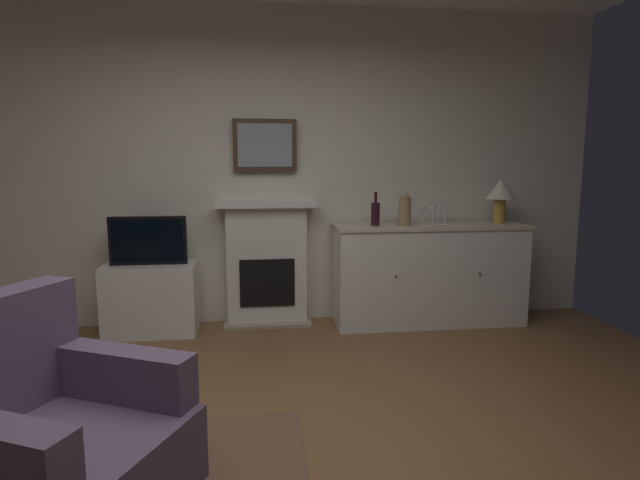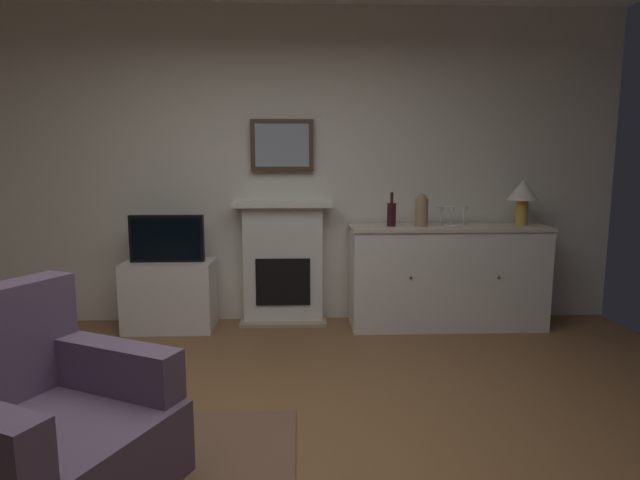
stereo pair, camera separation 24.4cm
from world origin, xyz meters
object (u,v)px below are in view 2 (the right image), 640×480
Objects in this scene: vase_decorative at (422,210)px; tv_set at (167,239)px; sideboard_cabinet at (447,276)px; wine_glass_right at (464,211)px; wine_glass_center at (451,211)px; tv_cabinet at (170,295)px; armchair at (38,428)px; table_lamp at (523,193)px; fireplace_unit at (283,262)px; wine_bottle at (391,214)px; wine_glass_left at (440,212)px; framed_picture at (282,145)px.

vase_decorative is 0.45× the size of tv_set.
wine_glass_right reaches higher than sideboard_cabinet.
wine_glass_center is 0.11m from wine_glass_right.
tv_cabinet is 2.42m from armchair.
table_lamp reaches higher than tv_cabinet.
tv_set is at bearing -179.85° from table_lamp.
fireplace_unit is at bearing 70.89° from armchair.
tv_cabinet is at bearing 178.99° from wine_bottle.
wine_bottle is at bearing -179.07° from table_lamp.
table_lamp reaches higher than vase_decorative.
vase_decorative reaches higher than fireplace_unit.
wine_glass_right reaches higher than tv_set.
sideboard_cabinet is 3.34m from armchair.
wine_glass_left is 0.22× the size of tv_cabinet.
tv_set is (-2.33, 0.02, -0.22)m from wine_glass_left.
fireplace_unit is 1.04m from framed_picture.
wine_glass_center and wine_glass_right have the same top height.
wine_glass_right is (0.22, 0.04, 0.00)m from wine_glass_left.
tv_cabinet is 0.71× the size of armchair.
framed_picture is 1.49m from wine_glass_left.
framed_picture is at bearing 12.01° from tv_cabinet.
wine_glass_left reaches higher than tv_cabinet.
vase_decorative reaches higher than wine_glass_center.
framed_picture is 3.33× the size of wine_glass_center.
wine_glass_center is (-0.61, 0.02, -0.16)m from table_lamp.
table_lamp is at bearing 2.37° from wine_glass_left.
wine_glass_center is at bearing 0.12° from tv_cabinet.
vase_decorative is (-0.25, -0.05, 0.59)m from sideboard_cabinet.
sideboard_cabinet is 10.32× the size of wine_glass_center.
wine_glass_right is (0.64, 0.03, 0.01)m from wine_bottle.
wine_glass_center is 0.29m from vase_decorative.
vase_decorative is (0.25, -0.03, 0.03)m from wine_bottle.
wine_bottle is 1.92m from tv_set.
table_lamp is 0.74m from wine_glass_left.
wine_glass_center reaches higher than armchair.
table_lamp is 1.38× the size of wine_bottle.
armchair is at bearing -135.62° from wine_glass_right.
tv_set is at bearing -179.50° from wine_glass_right.
tv_cabinet is (-3.05, 0.02, -0.88)m from table_lamp.
framed_picture reaches higher than vase_decorative.
table_lamp is 2.42× the size of wine_glass_right.
fireplace_unit reaches higher than armchair.
framed_picture is 1.37× the size of table_lamp.
wine_glass_left is at bearing -168.73° from wine_glass_right.
wine_bottle is at bearing -14.46° from framed_picture.
fireplace_unit is at bearing 169.15° from vase_decorative.
wine_bottle is at bearing 172.85° from vase_decorative.
sideboard_cabinet is 10.32× the size of wine_glass_right.
sideboard_cabinet is 5.87× the size of wine_bottle.
wine_bottle is (0.93, -0.24, -0.58)m from framed_picture.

